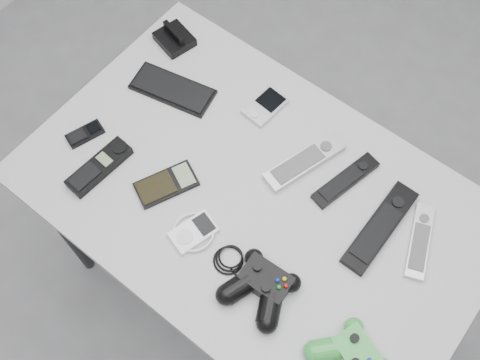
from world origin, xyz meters
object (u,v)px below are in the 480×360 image
Objects in this scene: desk at (255,206)px; remote_silver_b at (420,241)px; pda_keyboard at (173,89)px; remote_black_b at (380,227)px; pda at (265,106)px; remote_black_a at (346,180)px; calculator at (166,184)px; controller_black at (262,286)px; remote_silver_a at (305,161)px; cordless_handset at (99,167)px; mobile_phone at (85,134)px; mp3_player at (193,232)px; controller_green at (352,358)px.

desk is 5.96× the size of remote_silver_b.
pda_keyboard is 0.65m from remote_black_b.
pda is 0.29m from remote_black_a.
calculator is 0.35m from controller_black.
desk is 4.24× the size of controller_black.
remote_black_a is at bearing 47.53° from desk.
cordless_handset is at bearing -122.86° from remote_silver_a.
cordless_handset reaches higher than pda_keyboard.
pda_keyboard is at bearing 147.52° from controller_black.
mobile_phone is at bearing -126.57° from pda.
pda_keyboard is 1.50× the size of calculator.
mp3_player is (-0.05, -0.17, 0.07)m from desk.
calculator is (-0.23, -0.26, -0.00)m from remote_silver_a.
pda_keyboard is 0.29m from cordless_handset.
remote_black_b is 0.32m from controller_green.
controller_green is (0.39, -0.18, 0.09)m from desk.
mobile_phone is at bearing -140.15° from remote_black_a.
mp3_player reaches higher than pda.
mobile_phone is 0.63× the size of calculator.
controller_green is at bearing -108.04° from remote_silver_b.
remote_silver_a is at bearing 105.27° from controller_black.
pda_keyboard is 0.26m from mobile_phone.
desk is 0.25m from controller_black.
desk is 7.01× the size of controller_green.
pda is at bearing 163.41° from controller_green.
pda reaches higher than mobile_phone.
calculator is at bearing -154.53° from remote_black_b.
mobile_phone is 0.60m from controller_black.
remote_black_b is at bearing 50.35° from calculator.
pda_keyboard is at bearing -160.57° from remote_black_a.
remote_black_b is at bearing 29.21° from cordless_handset.
remote_silver_b is at bearing 20.38° from desk.
pda_keyboard is at bearing 154.18° from mp3_player.
pda_keyboard is 0.28m from calculator.
remote_black_a reaches higher than mobile_phone.
desk is at bearing -89.29° from remote_silver_a.
calculator is (-0.47, -0.23, -0.00)m from remote_black_b.
controller_green is at bearing -5.03° from controller_black.
cordless_handset is (-0.21, -0.40, 0.00)m from pda.
remote_black_b is (0.24, -0.03, -0.00)m from remote_silver_a.
mp3_player reaches higher than pda_keyboard.
remote_silver_a is at bearing -7.29° from pda_keyboard.
remote_silver_b is at bearing 6.48° from remote_black_a.
pda_keyboard is at bearing 152.98° from calculator.
remote_black_a is at bearing 151.99° from remote_silver_b.
controller_green reaches higher than mp3_player.
controller_black is at bearing -54.08° from remote_silver_a.
mobile_phone is (-0.60, -0.30, -0.00)m from remote_black_a.
desk is 0.17m from remote_silver_a.
mobile_phone is 0.84m from controller_green.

